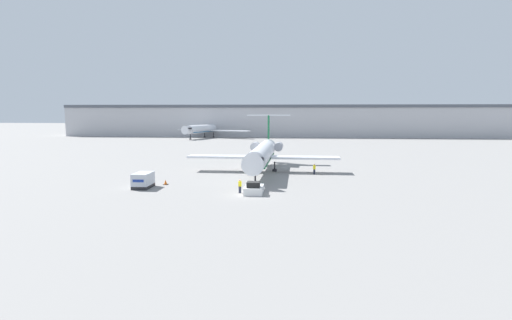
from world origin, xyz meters
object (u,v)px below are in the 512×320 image
airplane_main (263,153)px  worker_near_tug (240,186)px  worker_by_wing (314,169)px  pushback_tug (254,189)px  traffic_cone_left (166,182)px  airplane_parked_far_left (208,128)px  luggage_cart (143,180)px

airplane_main → worker_near_tug: 18.52m
worker_near_tug → worker_by_wing: bearing=57.5°
pushback_tug → traffic_cone_left: size_ratio=5.95×
worker_near_tug → airplane_parked_far_left: airplane_parked_far_left is taller
traffic_cone_left → airplane_parked_far_left: size_ratio=0.02×
worker_near_tug → worker_by_wing: size_ratio=0.99×
luggage_cart → airplane_parked_far_left: (-13.23, 105.61, 2.62)m
airplane_main → worker_by_wing: size_ratio=16.53×
luggage_cart → worker_near_tug: bearing=-9.3°
airplane_main → worker_by_wing: airplane_main is taller
airplane_main → worker_near_tug: airplane_main is taller
airplane_main → traffic_cone_left: airplane_main is taller
worker_by_wing → airplane_parked_far_left: size_ratio=0.05×
luggage_cart → airplane_parked_far_left: bearing=97.1°
airplane_main → traffic_cone_left: bearing=-134.2°
luggage_cart → worker_by_wing: bearing=30.3°
worker_near_tug → airplane_parked_far_left: size_ratio=0.05×
traffic_cone_left → airplane_parked_far_left: 104.12m
traffic_cone_left → luggage_cart: bearing=-130.0°
airplane_main → pushback_tug: (0.22, -18.38, -2.67)m
airplane_main → airplane_parked_far_left: 93.97m
pushback_tug → airplane_parked_far_left: (-28.70, 107.92, 3.07)m
worker_near_tug → worker_by_wing: (10.37, 16.30, 0.01)m
airplane_main → traffic_cone_left: 18.86m
worker_near_tug → worker_by_wing: worker_by_wing is taller
airplane_main → luggage_cart: 22.27m
pushback_tug → traffic_cone_left: pushback_tug is taller
airplane_main → pushback_tug: size_ratio=7.17×
worker_by_wing → airplane_parked_far_left: airplane_parked_far_left is taller
airplane_main → worker_by_wing: (8.77, -2.00, -2.32)m
airplane_parked_far_left → worker_near_tug: bearing=-76.0°
worker_near_tug → traffic_cone_left: bearing=156.5°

